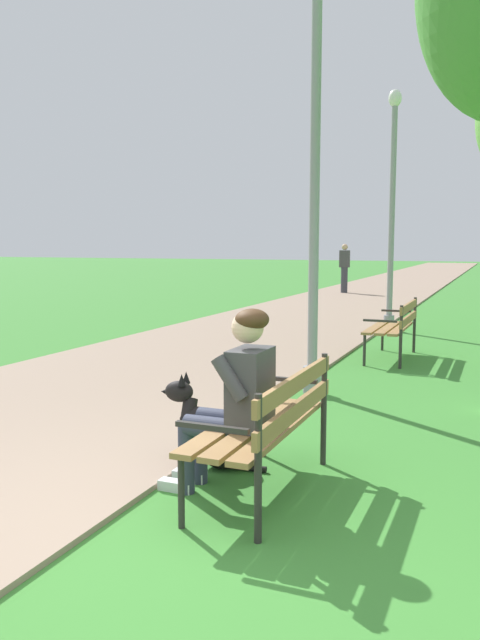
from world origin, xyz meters
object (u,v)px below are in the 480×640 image
park_bench_near (270,419)px  park_bench_mid (395,324)px  person_seated_on_near_bench (235,394)px  pedestrian_distant (344,268)px  dog_black (209,433)px  lamp_post_mid (392,209)px  lamp_post_near (315,170)px

park_bench_near → park_bench_mid: (-0.03, 5.40, 0.00)m
person_seated_on_near_bench → pedestrian_distant: 17.43m
person_seated_on_near_bench → dog_black: person_seated_on_near_bench is taller
person_seated_on_near_bench → park_bench_mid: bearing=88.2°
lamp_post_mid → pedestrian_distant: bearing=108.7°
pedestrian_distant → park_bench_mid: bearing=-73.2°
dog_black → pedestrian_distant: size_ratio=0.50×
park_bench_near → lamp_post_mid: 8.63m
lamp_post_mid → pedestrian_distant: size_ratio=2.71×
pedestrian_distant → person_seated_on_near_bench: bearing=-79.0°
park_bench_near → dog_black: park_bench_near is taller
person_seated_on_near_bench → dog_black: bearing=133.3°
pedestrian_distant → dog_black: bearing=-80.0°
pedestrian_distant → park_bench_near: bearing=-78.3°
lamp_post_near → pedestrian_distant: lamp_post_near is taller
park_bench_mid → dog_black: bearing=-96.3°
person_seated_on_near_bench → lamp_post_mid: bearing=92.8°
park_bench_mid → person_seated_on_near_bench: (-0.17, -5.50, 0.17)m
park_bench_mid → lamp_post_near: size_ratio=0.32×
park_bench_near → lamp_post_near: size_ratio=0.32×
park_bench_near → lamp_post_near: bearing=100.7°
lamp_post_near → lamp_post_mid: bearing=90.8°
person_seated_on_near_bench → lamp_post_mid: size_ratio=0.28×
lamp_post_near → pedestrian_distant: 14.51m
dog_black → lamp_post_mid: bearing=90.2°
person_seated_on_near_bench → lamp_post_near: (-0.34, 3.00, 1.77)m
dog_black → lamp_post_mid: lamp_post_mid is taller
park_bench_mid → pedestrian_distant: 12.13m
lamp_post_mid → pedestrian_distant: 9.19m
park_bench_near → person_seated_on_near_bench: 0.28m
park_bench_near → pedestrian_distant: bearing=101.7°
park_bench_near → park_bench_mid: 5.40m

